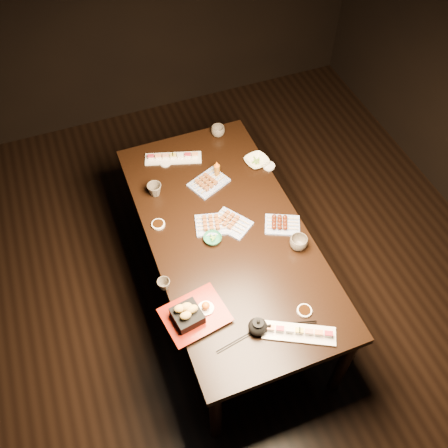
% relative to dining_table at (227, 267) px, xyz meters
% --- Properties ---
extents(ground, '(5.00, 5.00, 0.00)m').
position_rel_dining_table_xyz_m(ground, '(-0.00, -0.33, -0.38)').
color(ground, black).
rests_on(ground, ground).
extents(dining_table, '(1.23, 1.94, 0.75)m').
position_rel_dining_table_xyz_m(dining_table, '(0.00, 0.00, 0.00)').
color(dining_table, black).
rests_on(dining_table, ground).
extents(sushi_platter_near, '(0.38, 0.26, 0.05)m').
position_rel_dining_table_xyz_m(sushi_platter_near, '(0.11, -0.73, 0.40)').
color(sushi_platter_near, white).
rests_on(sushi_platter_near, dining_table).
extents(sushi_platter_far, '(0.38, 0.21, 0.05)m').
position_rel_dining_table_xyz_m(sushi_platter_far, '(-0.11, 0.69, 0.40)').
color(sushi_platter_far, white).
rests_on(sushi_platter_far, dining_table).
extents(yakitori_plate_center, '(0.26, 0.21, 0.06)m').
position_rel_dining_table_xyz_m(yakitori_plate_center, '(-0.05, 0.08, 0.40)').
color(yakitori_plate_center, '#828EB6').
rests_on(yakitori_plate_center, dining_table).
extents(yakitori_plate_right, '(0.26, 0.27, 0.06)m').
position_rel_dining_table_xyz_m(yakitori_plate_right, '(0.05, 0.05, 0.40)').
color(yakitori_plate_right, '#828EB6').
rests_on(yakitori_plate_right, dining_table).
extents(yakitori_plate_left, '(0.28, 0.25, 0.06)m').
position_rel_dining_table_xyz_m(yakitori_plate_left, '(0.03, 0.40, 0.40)').
color(yakitori_plate_left, '#828EB6').
rests_on(yakitori_plate_left, dining_table).
extents(tsukune_plate, '(0.25, 0.22, 0.05)m').
position_rel_dining_table_xyz_m(tsukune_plate, '(0.33, -0.07, 0.40)').
color(tsukune_plate, '#828EB6').
rests_on(tsukune_plate, dining_table).
extents(edamame_bowl_green, '(0.14, 0.14, 0.03)m').
position_rel_dining_table_xyz_m(edamame_bowl_green, '(-0.10, -0.02, 0.39)').
color(edamame_bowl_green, '#287A50').
rests_on(edamame_bowl_green, dining_table).
extents(edamame_bowl_cream, '(0.18, 0.18, 0.04)m').
position_rel_dining_table_xyz_m(edamame_bowl_cream, '(0.39, 0.46, 0.39)').
color(edamame_bowl_cream, '#FFFAD0').
rests_on(edamame_bowl_cream, dining_table).
extents(tempura_tray, '(0.36, 0.31, 0.12)m').
position_rel_dining_table_xyz_m(tempura_tray, '(-0.35, -0.45, 0.43)').
color(tempura_tray, black).
rests_on(tempura_tray, dining_table).
extents(teacup_near_left, '(0.08, 0.08, 0.07)m').
position_rel_dining_table_xyz_m(teacup_near_left, '(-0.45, -0.23, 0.41)').
color(teacup_near_left, '#51483E').
rests_on(teacup_near_left, dining_table).
extents(teacup_mid_right, '(0.13, 0.13, 0.08)m').
position_rel_dining_table_xyz_m(teacup_mid_right, '(0.34, -0.24, 0.42)').
color(teacup_mid_right, '#51483E').
rests_on(teacup_mid_right, dining_table).
extents(teacup_far_left, '(0.10, 0.10, 0.08)m').
position_rel_dining_table_xyz_m(teacup_far_left, '(-0.31, 0.44, 0.42)').
color(teacup_far_left, '#51483E').
rests_on(teacup_far_left, dining_table).
extents(teacup_far_right, '(0.10, 0.10, 0.07)m').
position_rel_dining_table_xyz_m(teacup_far_right, '(0.25, 0.81, 0.41)').
color(teacup_far_right, '#51483E').
rests_on(teacup_far_right, dining_table).
extents(teapot, '(0.15, 0.15, 0.10)m').
position_rel_dining_table_xyz_m(teapot, '(-0.08, -0.64, 0.42)').
color(teapot, black).
rests_on(teapot, dining_table).
extents(condiment_bottle, '(0.05, 0.05, 0.12)m').
position_rel_dining_table_xyz_m(condiment_bottle, '(0.10, 0.45, 0.44)').
color(condiment_bottle, brown).
rests_on(condiment_bottle, dining_table).
extents(sauce_dish_west, '(0.10, 0.10, 0.01)m').
position_rel_dining_table_xyz_m(sauce_dish_west, '(-0.36, 0.20, 0.38)').
color(sauce_dish_west, white).
rests_on(sauce_dish_west, dining_table).
extents(sauce_dish_east, '(0.09, 0.09, 0.01)m').
position_rel_dining_table_xyz_m(sauce_dish_east, '(0.45, 0.40, 0.38)').
color(sauce_dish_east, white).
rests_on(sauce_dish_east, dining_table).
extents(sauce_dish_se, '(0.10, 0.10, 0.01)m').
position_rel_dining_table_xyz_m(sauce_dish_se, '(0.19, -0.63, 0.38)').
color(sauce_dish_se, white).
rests_on(sauce_dish_se, dining_table).
extents(sauce_dish_nw, '(0.08, 0.08, 0.01)m').
position_rel_dining_table_xyz_m(sauce_dish_nw, '(-0.18, 0.68, 0.38)').
color(sauce_dish_nw, white).
rests_on(sauce_dish_nw, dining_table).
extents(chopsticks_near, '(0.21, 0.06, 0.01)m').
position_rel_dining_table_xyz_m(chopsticks_near, '(-0.22, -0.66, 0.38)').
color(chopsticks_near, black).
rests_on(chopsticks_near, dining_table).
extents(chopsticks_se, '(0.20, 0.07, 0.01)m').
position_rel_dining_table_xyz_m(chopsticks_se, '(0.12, -0.68, 0.38)').
color(chopsticks_se, black).
rests_on(chopsticks_se, dining_table).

